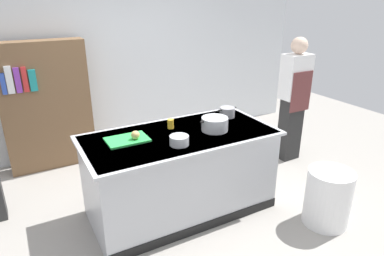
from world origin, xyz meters
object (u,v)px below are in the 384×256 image
object	(u,v)px
onion	(135,135)
juice_cup	(171,124)
trash_bin	(328,198)
bookshelf	(47,106)
stock_pot	(215,124)
person_chef	(294,97)
mixing_bowl	(179,140)
sauce_pan	(227,112)

from	to	relation	value
onion	juice_cup	xyz separation A→B (m)	(0.44, 0.14, -0.01)
trash_bin	bookshelf	world-z (taller)	bookshelf
stock_pot	bookshelf	size ratio (longest dim) A/B	0.20
stock_pot	trash_bin	size ratio (longest dim) A/B	0.58
juice_cup	person_chef	xyz separation A→B (m)	(1.96, 0.20, -0.04)
mixing_bowl	person_chef	world-z (taller)	person_chef
stock_pot	person_chef	distance (m)	1.65
sauce_pan	mixing_bowl	bearing A→B (deg)	-152.72
sauce_pan	trash_bin	xyz separation A→B (m)	(0.49, -1.13, -0.66)
mixing_bowl	person_chef	distance (m)	2.17
mixing_bowl	person_chef	bearing A→B (deg)	16.88
juice_cup	trash_bin	distance (m)	1.78
trash_bin	mixing_bowl	bearing A→B (deg)	152.27
mixing_bowl	trash_bin	world-z (taller)	mixing_bowl
trash_bin	stock_pot	bearing A→B (deg)	134.60
mixing_bowl	bookshelf	size ratio (longest dim) A/B	0.11
onion	bookshelf	world-z (taller)	bookshelf
person_chef	stock_pot	bearing A→B (deg)	113.84
sauce_pan	mixing_bowl	xyz separation A→B (m)	(-0.84, -0.43, -0.01)
mixing_bowl	juice_cup	world-z (taller)	juice_cup
trash_bin	bookshelf	bearing A→B (deg)	129.63
bookshelf	stock_pot	bearing A→B (deg)	-52.88
person_chef	sauce_pan	bearing A→B (deg)	106.12
person_chef	trash_bin	bearing A→B (deg)	157.89
onion	stock_pot	world-z (taller)	stock_pot
person_chef	juice_cup	bearing A→B (deg)	103.02
stock_pot	trash_bin	bearing A→B (deg)	-45.40
juice_cup	onion	bearing A→B (deg)	-162.22
mixing_bowl	bookshelf	bearing A→B (deg)	114.64
stock_pot	sauce_pan	size ratio (longest dim) A/B	1.44
stock_pot	sauce_pan	xyz separation A→B (m)	(0.35, 0.28, -0.01)
bookshelf	onion	bearing A→B (deg)	-71.00
stock_pot	person_chef	world-z (taller)	person_chef
trash_bin	person_chef	size ratio (longest dim) A/B	0.35
onion	sauce_pan	distance (m)	1.18
sauce_pan	stock_pot	bearing A→B (deg)	-141.19
onion	mixing_bowl	size ratio (longest dim) A/B	0.46
onion	person_chef	bearing A→B (deg)	8.20
juice_cup	bookshelf	xyz separation A→B (m)	(-1.04, 1.61, -0.10)
stock_pot	juice_cup	size ratio (longest dim) A/B	3.43
stock_pot	mixing_bowl	xyz separation A→B (m)	(-0.49, -0.15, -0.02)
stock_pot	juice_cup	world-z (taller)	stock_pot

